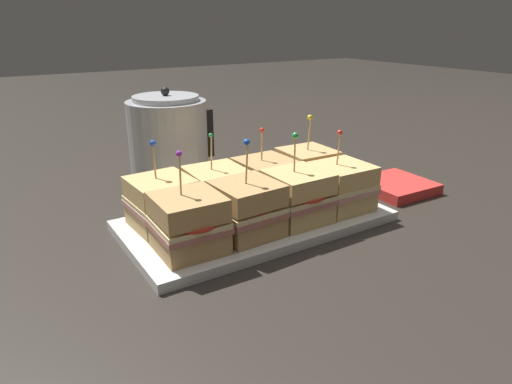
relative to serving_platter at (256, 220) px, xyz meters
name	(u,v)px	position (x,y,z in m)	size (l,w,h in m)	color
ground_plane	(256,225)	(0.00, 0.00, -0.01)	(6.00, 6.00, 0.00)	#2D2823
serving_platter	(256,220)	(0.00, 0.00, 0.00)	(0.50, 0.26, 0.02)	silver
sandwich_front_far_left	(189,223)	(-0.16, -0.06, 0.06)	(0.11, 0.11, 0.17)	tan
sandwich_front_center_left	(247,209)	(-0.05, -0.06, 0.06)	(0.11, 0.11, 0.17)	tan
sandwich_front_center_right	(297,196)	(0.06, -0.06, 0.06)	(0.11, 0.11, 0.17)	tan
sandwich_front_far_right	(341,187)	(0.16, -0.05, 0.05)	(0.11, 0.11, 0.16)	tan
sandwich_back_far_left	(161,202)	(-0.17, 0.06, 0.05)	(0.12, 0.12, 0.16)	tan
sandwich_back_center_left	(216,191)	(-0.06, 0.05, 0.05)	(0.11, 0.11, 0.16)	tan
sandwich_back_center_right	(265,181)	(0.06, 0.05, 0.05)	(0.11, 0.11, 0.16)	tan
sandwich_back_far_right	(307,171)	(0.17, 0.06, 0.06)	(0.11, 0.11, 0.17)	tan
kettle_steel	(169,140)	(-0.04, 0.33, 0.09)	(0.21, 0.19, 0.23)	#B7BABF
napkin_stack	(396,186)	(0.37, -0.01, 0.00)	(0.15, 0.15, 0.02)	red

